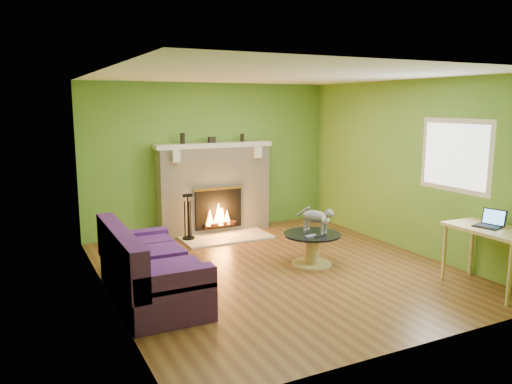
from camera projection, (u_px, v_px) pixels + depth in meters
floor at (278, 269)px, 6.84m from camera, size 5.00×5.00×0.00m
ceiling at (280, 76)px, 6.39m from camera, size 5.00×5.00×0.00m
wall_back at (210, 158)px, 8.82m from camera, size 5.00×0.00×5.00m
wall_front at (416, 212)px, 4.41m from camera, size 5.00×0.00×5.00m
wall_left at (105, 188)px, 5.63m from camera, size 0.00×5.00×5.00m
wall_right at (408, 166)px, 7.61m from camera, size 0.00×5.00×5.00m
window_frame at (455, 156)px, 6.76m from camera, size 0.00×1.20×1.20m
window_pane at (455, 156)px, 6.76m from camera, size 0.00×1.06×1.06m
fireplace at (214, 189)px, 8.75m from camera, size 2.10×0.46×1.58m
hearth at (226, 237)px, 8.43m from camera, size 1.50×0.75×0.03m
mantel at (214, 145)px, 8.60m from camera, size 2.10×0.28×0.08m
sofa at (147, 271)px, 5.78m from camera, size 0.88×1.92×0.86m
coffee_table at (312, 247)px, 7.00m from camera, size 0.80×0.80×0.46m
desk at (491, 235)px, 6.02m from camera, size 0.60×1.04×0.77m
cat at (315, 219)px, 7.01m from camera, size 0.41×0.63×0.37m
remote_silver at (311, 236)px, 6.82m from camera, size 0.17×0.07×0.02m
remote_black at (321, 236)px, 6.82m from camera, size 0.16×0.06×0.02m
laptop at (488, 219)px, 6.02m from camera, size 0.32×0.34×0.22m
fire_tools at (188, 216)px, 8.22m from camera, size 0.20×0.20×0.76m
mantel_vase_left at (183, 138)px, 8.36m from camera, size 0.08×0.08×0.18m
mantel_vase_right at (242, 138)px, 8.85m from camera, size 0.07×0.07×0.14m
mantel_box at (212, 140)px, 8.59m from camera, size 0.12×0.08×0.10m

